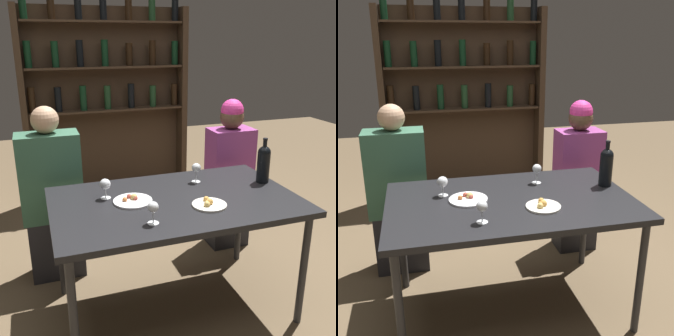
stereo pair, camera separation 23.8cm
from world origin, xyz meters
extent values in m
plane|color=brown|center=(0.00, 0.00, 0.00)|extent=(10.00, 10.00, 0.00)
cube|color=black|center=(0.00, 0.00, 0.74)|extent=(1.44, 0.88, 0.04)
cylinder|color=#2D2D30|center=(-0.66, -0.38, 0.36)|extent=(0.04, 0.04, 0.72)
cylinder|color=#2D2D30|center=(0.66, -0.38, 0.36)|extent=(0.04, 0.04, 0.72)
cylinder|color=#2D2D30|center=(-0.66, 0.38, 0.36)|extent=(0.04, 0.04, 0.72)
cylinder|color=#2D2D30|center=(0.66, 0.38, 0.36)|extent=(0.04, 0.04, 0.72)
cube|color=#38281C|center=(0.00, 2.10, 0.98)|extent=(1.63, 0.02, 1.95)
cube|color=#38281C|center=(-0.81, 2.00, 0.98)|extent=(0.06, 0.18, 1.95)
cube|color=#38281C|center=(0.81, 2.00, 0.98)|extent=(0.06, 0.18, 1.95)
cube|color=#38281C|center=(0.00, 2.00, 0.95)|extent=(1.55, 0.18, 0.02)
cylinder|color=black|center=(-0.73, 1.99, 1.08)|extent=(0.07, 0.07, 0.25)
cylinder|color=black|center=(-0.49, 2.00, 1.08)|extent=(0.07, 0.07, 0.24)
cylinder|color=black|center=(-0.25, 1.99, 1.08)|extent=(0.07, 0.07, 0.25)
cylinder|color=#19381E|center=(0.00, 2.00, 1.08)|extent=(0.07, 0.07, 0.24)
cylinder|color=black|center=(0.25, 1.99, 1.08)|extent=(0.07, 0.07, 0.25)
cylinder|color=#19381E|center=(0.48, 1.99, 1.07)|extent=(0.07, 0.07, 0.22)
cylinder|color=black|center=(0.73, 2.00, 1.07)|extent=(0.07, 0.07, 0.23)
cube|color=#38281C|center=(0.00, 2.00, 1.38)|extent=(1.55, 0.18, 0.02)
cylinder|color=black|center=(-0.73, 2.00, 1.51)|extent=(0.07, 0.07, 0.24)
cylinder|color=black|center=(-0.48, 1.99, 1.51)|extent=(0.07, 0.07, 0.24)
cylinder|color=black|center=(-0.25, 1.99, 1.51)|extent=(0.07, 0.07, 0.25)
cylinder|color=black|center=(-0.01, 2.00, 1.51)|extent=(0.07, 0.07, 0.25)
cylinder|color=black|center=(0.24, 2.00, 1.50)|extent=(0.07, 0.07, 0.22)
cylinder|color=black|center=(0.48, 1.99, 1.51)|extent=(0.07, 0.07, 0.24)
cylinder|color=black|center=(0.73, 2.00, 1.51)|extent=(0.07, 0.07, 0.24)
cube|color=#38281C|center=(0.00, 2.00, 1.80)|extent=(1.55, 0.18, 0.02)
cylinder|color=black|center=(-0.73, 2.00, 1.93)|extent=(0.07, 0.07, 0.24)
cylinder|color=black|center=(-0.48, 2.00, 1.94)|extent=(0.07, 0.07, 0.26)
cylinder|color=black|center=(-0.24, 1.99, 1.94)|extent=(0.07, 0.07, 0.26)
cylinder|color=black|center=(0.00, 2.00, 1.92)|extent=(0.07, 0.07, 0.22)
cylinder|color=black|center=(0.24, 1.99, 1.93)|extent=(0.07, 0.07, 0.23)
cylinder|color=#19381E|center=(0.48, 2.00, 1.93)|extent=(0.07, 0.07, 0.24)
cylinder|color=black|center=(0.73, 2.00, 1.93)|extent=(0.07, 0.07, 0.24)
cylinder|color=black|center=(0.64, 0.08, 0.86)|extent=(0.08, 0.08, 0.20)
sphere|color=black|center=(0.64, 0.08, 0.96)|extent=(0.08, 0.08, 0.08)
cylinder|color=black|center=(0.64, 0.08, 1.00)|extent=(0.03, 0.03, 0.08)
cylinder|color=black|center=(0.64, 0.08, 1.05)|extent=(0.03, 0.03, 0.01)
cylinder|color=silver|center=(-0.22, -0.26, 0.76)|extent=(0.06, 0.06, 0.00)
cylinder|color=silver|center=(-0.22, -0.26, 0.80)|extent=(0.01, 0.01, 0.07)
sphere|color=silver|center=(-0.22, -0.26, 0.85)|extent=(0.06, 0.06, 0.06)
cylinder|color=silver|center=(0.23, 0.22, 0.76)|extent=(0.06, 0.06, 0.00)
cylinder|color=silver|center=(0.23, 0.22, 0.80)|extent=(0.01, 0.01, 0.08)
sphere|color=silver|center=(0.23, 0.22, 0.86)|extent=(0.06, 0.06, 0.06)
cylinder|color=silver|center=(-0.39, 0.14, 0.76)|extent=(0.06, 0.06, 0.00)
cylinder|color=silver|center=(-0.39, 0.14, 0.79)|extent=(0.01, 0.01, 0.07)
sphere|color=silver|center=(-0.39, 0.14, 0.84)|extent=(0.06, 0.06, 0.06)
cylinder|color=silver|center=(0.15, -0.16, 0.76)|extent=(0.20, 0.20, 0.01)
sphere|color=gold|center=(0.15, -0.15, 0.78)|extent=(0.03, 0.03, 0.03)
sphere|color=gold|center=(0.13, -0.16, 0.78)|extent=(0.03, 0.03, 0.03)
sphere|color=gold|center=(0.15, -0.11, 0.78)|extent=(0.03, 0.03, 0.03)
sphere|color=gold|center=(0.15, -0.16, 0.78)|extent=(0.04, 0.04, 0.04)
sphere|color=#E5BC66|center=(0.12, -0.18, 0.78)|extent=(0.04, 0.04, 0.04)
cylinder|color=white|center=(-0.25, 0.04, 0.76)|extent=(0.23, 0.23, 0.01)
sphere|color=#B74C3D|center=(-0.26, 0.08, 0.78)|extent=(0.03, 0.03, 0.03)
sphere|color=#B74C3D|center=(-0.23, 0.04, 0.78)|extent=(0.03, 0.03, 0.03)
sphere|color=#E5BC66|center=(-0.24, 0.05, 0.78)|extent=(0.04, 0.04, 0.04)
sphere|color=#C67038|center=(-0.30, 0.04, 0.78)|extent=(0.03, 0.03, 0.03)
cube|color=#26262B|center=(-0.67, 0.65, 0.23)|extent=(0.37, 0.22, 0.45)
cube|color=#38664C|center=(-0.67, 0.65, 0.75)|extent=(0.41, 0.22, 0.61)
sphere|color=tan|center=(-0.67, 0.65, 1.15)|extent=(0.18, 0.18, 0.18)
cube|color=#26262B|center=(0.70, 0.65, 0.23)|extent=(0.31, 0.22, 0.45)
cube|color=#9E3F8C|center=(0.70, 0.65, 0.72)|extent=(0.34, 0.22, 0.54)
sphere|color=brown|center=(0.70, 0.65, 1.08)|extent=(0.18, 0.18, 0.18)
sphere|color=#EA3893|center=(0.70, 0.65, 1.13)|extent=(0.17, 0.17, 0.17)
camera|label=1|loc=(-0.75, -2.00, 1.66)|focal=42.00mm
camera|label=2|loc=(-0.52, -2.07, 1.66)|focal=42.00mm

